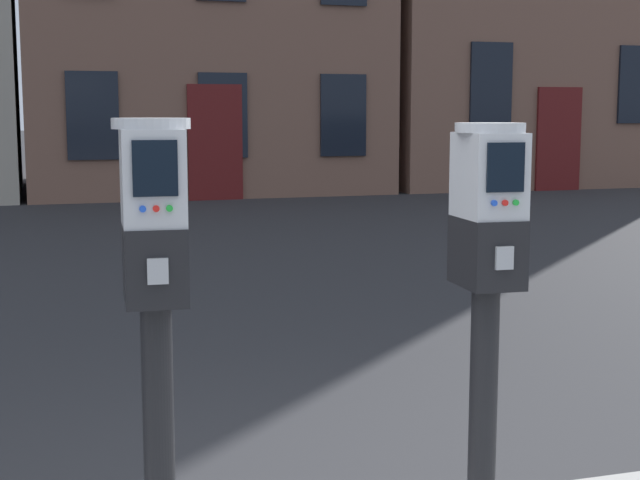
% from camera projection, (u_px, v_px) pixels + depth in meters
% --- Properties ---
extents(parking_meter_near_kerb, '(0.23, 0.26, 1.45)m').
position_uv_depth(parking_meter_near_kerb, '(155.00, 280.00, 2.60)').
color(parking_meter_near_kerb, black).
rests_on(parking_meter_near_kerb, sidewalk_slab).
extents(parking_meter_twin_adjacent, '(0.23, 0.26, 1.44)m').
position_uv_depth(parking_meter_twin_adjacent, '(487.00, 266.00, 2.90)').
color(parking_meter_twin_adjacent, black).
rests_on(parking_meter_twin_adjacent, sidewalk_slab).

